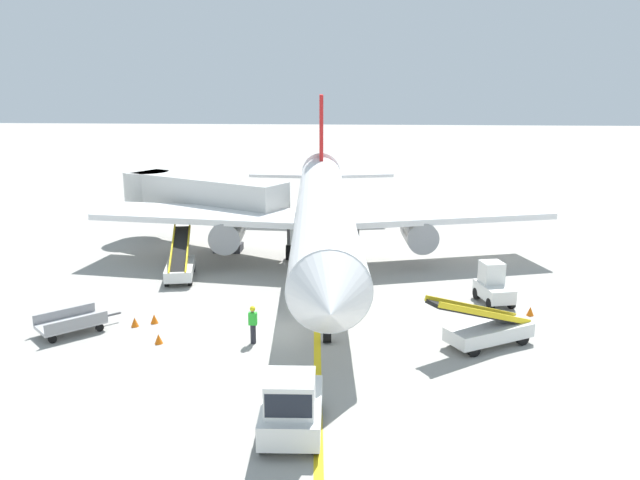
{
  "coord_description": "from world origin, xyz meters",
  "views": [
    {
      "loc": [
        3.44,
        -27.07,
        10.97
      ],
      "look_at": [
        0.97,
        7.4,
        2.5
      ],
      "focal_mm": 35.99,
      "sensor_mm": 36.0,
      "label": 1
    }
  ],
  "objects_px": {
    "ground_crew_marshaller": "(253,323)",
    "safety_cone_wingtip_right": "(135,322)",
    "jet_bridge": "(192,195)",
    "safety_cone_nose_right": "(154,319)",
    "airliner": "(323,211)",
    "baggage_tug_near_wing": "(493,285)",
    "safety_cone_nose_left": "(530,311)",
    "belt_loader_forward_hold": "(180,265)",
    "baggage_cart_loaded": "(71,323)",
    "belt_loader_aft_hold": "(487,329)",
    "safety_cone_wingtip_left": "(159,339)",
    "pushback_tug": "(291,406)"
  },
  "relations": [
    {
      "from": "safety_cone_nose_right",
      "to": "safety_cone_nose_left",
      "type": "bearing_deg",
      "value": 7.4
    },
    {
      "from": "safety_cone_wingtip_right",
      "to": "belt_loader_aft_hold",
      "type": "bearing_deg",
      "value": -3.93
    },
    {
      "from": "baggage_cart_loaded",
      "to": "safety_cone_nose_left",
      "type": "xyz_separation_m",
      "value": [
        21.19,
        3.79,
        -0.25
      ]
    },
    {
      "from": "jet_bridge",
      "to": "safety_cone_wingtip_right",
      "type": "relative_size",
      "value": 28.41
    },
    {
      "from": "airliner",
      "to": "pushback_tug",
      "type": "distance_m",
      "value": 19.76
    },
    {
      "from": "airliner",
      "to": "safety_cone_wingtip_left",
      "type": "xyz_separation_m",
      "value": [
        -6.31,
        -12.69,
        -3.2
      ]
    },
    {
      "from": "pushback_tug",
      "to": "baggage_cart_loaded",
      "type": "bearing_deg",
      "value": 144.27
    },
    {
      "from": "baggage_cart_loaded",
      "to": "safety_cone_wingtip_right",
      "type": "distance_m",
      "value": 2.74
    },
    {
      "from": "baggage_cart_loaded",
      "to": "ground_crew_marshaller",
      "type": "xyz_separation_m",
      "value": [
        8.36,
        -0.55,
        0.44
      ]
    },
    {
      "from": "ground_crew_marshaller",
      "to": "safety_cone_nose_left",
      "type": "relative_size",
      "value": 3.86
    },
    {
      "from": "belt_loader_aft_hold",
      "to": "safety_cone_wingtip_right",
      "type": "xyz_separation_m",
      "value": [
        -15.84,
        1.09,
        -0.56
      ]
    },
    {
      "from": "belt_loader_forward_hold",
      "to": "safety_cone_wingtip_right",
      "type": "bearing_deg",
      "value": -89.81
    },
    {
      "from": "pushback_tug",
      "to": "safety_cone_nose_left",
      "type": "distance_m",
      "value": 15.55
    },
    {
      "from": "ground_crew_marshaller",
      "to": "safety_cone_nose_left",
      "type": "xyz_separation_m",
      "value": [
        12.83,
        4.34,
        -0.69
      ]
    },
    {
      "from": "airliner",
      "to": "safety_cone_wingtip_right",
      "type": "height_order",
      "value": "airliner"
    },
    {
      "from": "safety_cone_nose_right",
      "to": "ground_crew_marshaller",
      "type": "bearing_deg",
      "value": -21.77
    },
    {
      "from": "airliner",
      "to": "ground_crew_marshaller",
      "type": "distance_m",
      "value": 12.79
    },
    {
      "from": "pushback_tug",
      "to": "belt_loader_forward_hold",
      "type": "height_order",
      "value": "belt_loader_forward_hold"
    },
    {
      "from": "belt_loader_forward_hold",
      "to": "baggage_cart_loaded",
      "type": "xyz_separation_m",
      "value": [
        -2.52,
        -8.59,
        -0.31
      ]
    },
    {
      "from": "jet_bridge",
      "to": "safety_cone_wingtip_left",
      "type": "height_order",
      "value": "jet_bridge"
    },
    {
      "from": "baggage_cart_loaded",
      "to": "safety_cone_nose_right",
      "type": "relative_size",
      "value": 7.36
    },
    {
      "from": "airliner",
      "to": "safety_cone_nose_left",
      "type": "relative_size",
      "value": 80.32
    },
    {
      "from": "safety_cone_nose_right",
      "to": "safety_cone_wingtip_left",
      "type": "relative_size",
      "value": 1.0
    },
    {
      "from": "baggage_tug_near_wing",
      "to": "safety_cone_wingtip_left",
      "type": "bearing_deg",
      "value": -157.28
    },
    {
      "from": "jet_bridge",
      "to": "baggage_cart_loaded",
      "type": "relative_size",
      "value": 3.86
    },
    {
      "from": "baggage_cart_loaded",
      "to": "ground_crew_marshaller",
      "type": "relative_size",
      "value": 1.91
    },
    {
      "from": "jet_bridge",
      "to": "safety_cone_nose_right",
      "type": "height_order",
      "value": "jet_bridge"
    },
    {
      "from": "ground_crew_marshaller",
      "to": "safety_cone_wingtip_right",
      "type": "distance_m",
      "value": 6.06
    },
    {
      "from": "belt_loader_aft_hold",
      "to": "ground_crew_marshaller",
      "type": "xyz_separation_m",
      "value": [
        -10.02,
        -0.45,
        0.13
      ]
    },
    {
      "from": "baggage_tug_near_wing",
      "to": "safety_cone_nose_left",
      "type": "relative_size",
      "value": 6.01
    },
    {
      "from": "airliner",
      "to": "ground_crew_marshaller",
      "type": "relative_size",
      "value": 20.79
    },
    {
      "from": "airliner",
      "to": "safety_cone_wingtip_left",
      "type": "distance_m",
      "value": 14.52
    },
    {
      "from": "safety_cone_nose_right",
      "to": "jet_bridge",
      "type": "bearing_deg",
      "value": 97.97
    },
    {
      "from": "baggage_cart_loaded",
      "to": "belt_loader_forward_hold",
      "type": "bearing_deg",
      "value": 73.64
    },
    {
      "from": "baggage_tug_near_wing",
      "to": "belt_loader_forward_hold",
      "type": "xyz_separation_m",
      "value": [
        -17.18,
        3.03,
        -0.15
      ]
    },
    {
      "from": "safety_cone_nose_left",
      "to": "safety_cone_nose_right",
      "type": "xyz_separation_m",
      "value": [
        -17.88,
        -2.32,
        0.0
      ]
    },
    {
      "from": "safety_cone_nose_right",
      "to": "safety_cone_wingtip_left",
      "type": "distance_m",
      "value": 2.55
    },
    {
      "from": "ground_crew_marshaller",
      "to": "safety_cone_wingtip_right",
      "type": "xyz_separation_m",
      "value": [
        -5.82,
        1.54,
        -0.69
      ]
    },
    {
      "from": "baggage_cart_loaded",
      "to": "safety_cone_wingtip_right",
      "type": "height_order",
      "value": "baggage_cart_loaded"
    },
    {
      "from": "airliner",
      "to": "baggage_tug_near_wing",
      "type": "height_order",
      "value": "airliner"
    },
    {
      "from": "jet_bridge",
      "to": "safety_cone_nose_left",
      "type": "xyz_separation_m",
      "value": [
        19.96,
        -12.57,
        -3.32
      ]
    },
    {
      "from": "airliner",
      "to": "belt_loader_forward_hold",
      "type": "height_order",
      "value": "airliner"
    },
    {
      "from": "jet_bridge",
      "to": "baggage_tug_near_wing",
      "type": "relative_size",
      "value": 4.73
    },
    {
      "from": "belt_loader_aft_hold",
      "to": "safety_cone_wingtip_left",
      "type": "distance_m",
      "value": 14.14
    },
    {
      "from": "airliner",
      "to": "pushback_tug",
      "type": "xyz_separation_m",
      "value": [
        0.28,
        -19.61,
        -2.42
      ]
    },
    {
      "from": "baggage_cart_loaded",
      "to": "safety_cone_wingtip_right",
      "type": "relative_size",
      "value": 7.36
    },
    {
      "from": "belt_loader_aft_hold",
      "to": "safety_cone_nose_right",
      "type": "bearing_deg",
      "value": 174.06
    },
    {
      "from": "jet_bridge",
      "to": "safety_cone_nose_left",
      "type": "relative_size",
      "value": 28.41
    },
    {
      "from": "airliner",
      "to": "baggage_tug_near_wing",
      "type": "xyz_separation_m",
      "value": [
        9.11,
        -6.23,
        -2.49
      ]
    },
    {
      "from": "safety_cone_nose_right",
      "to": "baggage_tug_near_wing",
      "type": "bearing_deg",
      "value": 14.03
    }
  ]
}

